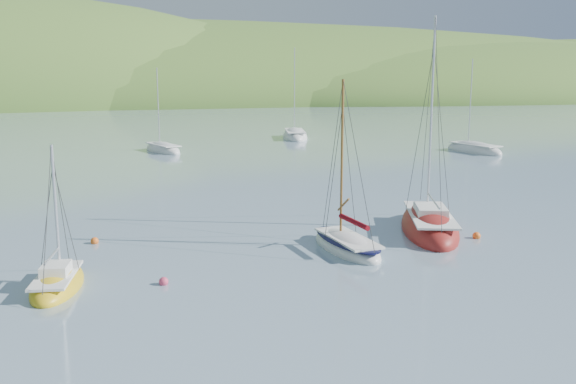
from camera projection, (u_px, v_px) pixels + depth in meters
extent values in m
plane|color=#7695A3|center=(322.00, 309.00, 22.84)|extent=(700.00, 700.00, 0.00)
ellipsoid|color=#43732B|center=(146.00, 98.00, 184.51)|extent=(440.00, 110.00, 44.00)
ellipsoid|color=#43732B|center=(446.00, 96.00, 196.98)|extent=(240.00, 100.00, 34.00)
ellipsoid|color=silver|center=(347.00, 248.00, 30.29)|extent=(2.72, 5.75, 1.36)
cube|color=silver|center=(348.00, 238.00, 30.10)|extent=(2.05, 4.48, 0.10)
cylinder|color=brown|center=(342.00, 159.00, 30.11)|extent=(0.12, 0.12, 7.39)
ellipsoid|color=black|center=(347.00, 240.00, 30.22)|extent=(2.67, 5.70, 0.23)
cylinder|color=maroon|center=(354.00, 222.00, 29.42)|extent=(0.57, 2.67, 0.24)
ellipsoid|color=maroon|center=(429.00, 228.00, 33.65)|extent=(5.26, 8.60, 2.24)
cube|color=silver|center=(430.00, 215.00, 33.34)|extent=(4.01, 6.68, 0.10)
cylinder|color=silver|center=(431.00, 116.00, 33.50)|extent=(0.12, 0.12, 10.17)
cube|color=silver|center=(431.00, 210.00, 33.30)|extent=(2.18, 2.65, 0.42)
cylinder|color=silver|center=(433.00, 201.00, 32.37)|extent=(1.34, 3.73, 0.09)
ellipsoid|color=gold|center=(58.00, 286.00, 25.00)|extent=(2.41, 4.79, 1.25)
cube|color=silver|center=(56.00, 275.00, 24.83)|extent=(1.82, 3.73, 0.10)
cylinder|color=silver|center=(56.00, 209.00, 24.98)|extent=(0.12, 0.12, 5.05)
cube|color=silver|center=(56.00, 269.00, 24.78)|extent=(1.15, 1.40, 0.42)
cylinder|color=silver|center=(52.00, 256.00, 24.21)|extent=(0.38, 2.19, 0.09)
ellipsoid|color=silver|center=(163.00, 150.00, 65.91)|extent=(4.44, 6.88, 1.77)
cube|color=silver|center=(163.00, 144.00, 65.69)|extent=(3.39, 5.34, 0.10)
cylinder|color=silver|center=(158.00, 106.00, 65.69)|extent=(0.12, 0.12, 7.79)
ellipsoid|color=silver|center=(295.00, 137.00, 78.46)|extent=(4.41, 8.70, 2.26)
cube|color=silver|center=(295.00, 131.00, 78.15)|extent=(3.34, 6.77, 0.10)
cylinder|color=silver|center=(294.00, 89.00, 78.35)|extent=(0.12, 0.12, 9.97)
ellipsoid|color=silver|center=(474.00, 151.00, 65.51)|extent=(4.25, 7.56, 1.95)
cube|color=silver|center=(475.00, 144.00, 65.26)|extent=(3.23, 5.88, 0.10)
cylinder|color=silver|center=(470.00, 102.00, 65.31)|extent=(0.12, 0.12, 8.59)
sphere|color=#CC3A5B|center=(164.00, 282.00, 25.37)|extent=(0.38, 0.38, 0.38)
sphere|color=orange|center=(477.00, 236.00, 32.30)|extent=(0.41, 0.41, 0.41)
sphere|color=orange|center=(95.00, 241.00, 31.33)|extent=(0.39, 0.39, 0.39)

